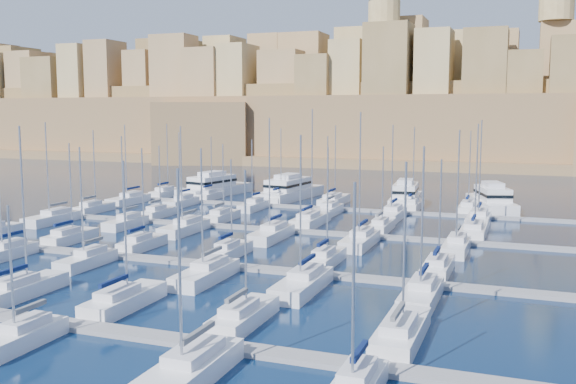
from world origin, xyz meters
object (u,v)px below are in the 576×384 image
at_px(sailboat_2, 23,288).
at_px(motor_yacht_c, 406,197).
at_px(motor_yacht_d, 492,200).
at_px(sailboat_4, 243,316).
at_px(motor_yacht_b, 289,190).
at_px(motor_yacht_a, 214,187).

height_order(sailboat_2, motor_yacht_c, sailboat_2).
relative_size(sailboat_2, motor_yacht_d, 0.92).
height_order(sailboat_4, motor_yacht_c, sailboat_4).
xyz_separation_m(sailboat_4, motor_yacht_b, (-22.74, 71.42, 1.00)).
bearing_deg(motor_yacht_d, motor_yacht_c, -177.84).
bearing_deg(motor_yacht_c, sailboat_4, -90.23).
bearing_deg(motor_yacht_d, sailboat_2, -118.09).
relative_size(motor_yacht_a, motor_yacht_c, 1.20).
relative_size(sailboat_4, motor_yacht_a, 0.67).
bearing_deg(motor_yacht_c, motor_yacht_a, 178.05).
xyz_separation_m(motor_yacht_a, motor_yacht_b, (16.27, 0.41, 0.00)).
xyz_separation_m(sailboat_2, motor_yacht_d, (37.38, 70.03, 0.96)).
distance_m(sailboat_2, motor_yacht_d, 79.39).
distance_m(motor_yacht_a, motor_yacht_d, 54.06).
bearing_deg(motor_yacht_b, sailboat_4, -72.34).
distance_m(sailboat_4, motor_yacht_c, 69.68).
xyz_separation_m(sailboat_2, motor_yacht_a, (-16.68, 70.81, 0.96)).
bearing_deg(sailboat_2, motor_yacht_d, 61.91).
xyz_separation_m(sailboat_2, motor_yacht_c, (22.61, 69.47, 0.96)).
relative_size(motor_yacht_a, motor_yacht_d, 1.10).
bearing_deg(motor_yacht_c, motor_yacht_b, 175.65).
bearing_deg(motor_yacht_b, motor_yacht_c, -4.35).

